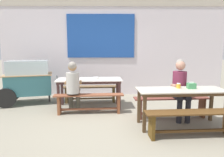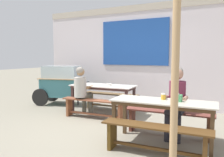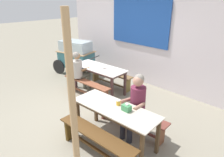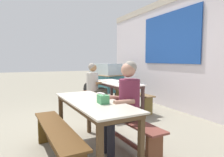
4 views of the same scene
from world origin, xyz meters
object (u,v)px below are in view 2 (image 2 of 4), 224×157
object	(u,v)px
bench_near_front	(155,135)
tissue_box	(177,98)
person_right_near_table	(176,98)
soup_bowl	(109,85)
dining_table_far	(103,88)
food_cart	(61,82)
wooden_support_post	(175,76)
condiment_jar	(163,97)
bench_far_back	(111,99)
dining_table_near	(163,105)
bench_near_back	(168,119)
person_left_back_turned	(82,88)
bench_far_front	(94,106)

from	to	relation	value
bench_near_front	tissue_box	xyz separation A→B (m)	(0.19, 0.57, 0.50)
person_right_near_table	soup_bowl	bearing A→B (deg)	154.83
bench_near_front	tissue_box	size ratio (longest dim) A/B	10.54
dining_table_far	food_cart	size ratio (longest dim) A/B	0.99
soup_bowl	wooden_support_post	xyz separation A→B (m)	(2.25, -2.55, 0.51)
tissue_box	condiment_jar	xyz separation A→B (m)	(-0.24, 0.04, -0.01)
person_right_near_table	bench_far_back	bearing A→B (deg)	146.87
wooden_support_post	person_right_near_table	bearing A→B (deg)	101.56
bench_far_back	soup_bowl	size ratio (longest dim) A/B	10.62
bench_near_front	food_cart	size ratio (longest dim) A/B	0.97
condiment_jar	dining_table_near	bearing A→B (deg)	-79.23
bench_near_front	condiment_jar	size ratio (longest dim) A/B	16.37
bench_near_back	wooden_support_post	xyz separation A→B (m)	(0.50, -1.71, 0.98)
person_left_back_turned	condiment_jar	bearing A→B (deg)	-18.38
bench_far_front	person_left_back_turned	bearing A→B (deg)	171.84
bench_far_back	person_left_back_turned	distance (m)	1.08
dining_table_far	bench_near_front	bearing A→B (deg)	-42.64
bench_far_front	bench_near_back	bearing A→B (deg)	-9.26
bench_far_back	bench_near_back	bearing A→B (deg)	-34.06
person_left_back_turned	wooden_support_post	world-z (taller)	wooden_support_post
dining_table_near	condiment_jar	world-z (taller)	condiment_jar
dining_table_near	bench_near_front	world-z (taller)	dining_table_near
tissue_box	soup_bowl	size ratio (longest dim) A/B	1.06
bench_far_front	bench_near_front	size ratio (longest dim) A/B	0.99
dining_table_far	person_left_back_turned	bearing A→B (deg)	-127.31
dining_table_near	condiment_jar	distance (m)	0.17
dining_table_near	bench_near_back	xyz separation A→B (m)	(-0.03, 0.51, -0.36)
bench_near_front	wooden_support_post	size ratio (longest dim) A/B	0.65
soup_bowl	person_left_back_turned	bearing A→B (deg)	-137.14
food_cart	person_left_back_turned	bearing A→B (deg)	-31.91
bench_near_front	soup_bowl	distance (m)	2.63
bench_far_back	soup_bowl	xyz separation A→B (m)	(0.20, -0.48, 0.47)
tissue_box	bench_far_front	bearing A→B (deg)	160.78
condiment_jar	soup_bowl	size ratio (longest dim) A/B	0.68
dining_table_near	bench_near_back	world-z (taller)	dining_table_near
dining_table_near	bench_near_back	bearing A→B (deg)	93.61
dining_table_far	bench_far_front	size ratio (longest dim) A/B	1.03
bench_far_back	wooden_support_post	size ratio (longest dim) A/B	0.62
dining_table_near	bench_far_back	xyz separation A→B (m)	(-1.98, 1.82, -0.36)
dining_table_far	bench_far_front	distance (m)	0.62
food_cart	person_right_near_table	world-z (taller)	person_right_near_table
condiment_jar	wooden_support_post	size ratio (longest dim) A/B	0.04
tissue_box	condiment_jar	size ratio (longest dim) A/B	1.55
person_right_near_table	soup_bowl	distance (m)	2.11
bench_near_back	soup_bowl	bearing A→B (deg)	154.41
dining_table_near	food_cart	world-z (taller)	food_cart
bench_far_front	soup_bowl	world-z (taller)	soup_bowl
bench_near_front	person_right_near_table	distance (m)	1.05
person_left_back_turned	condiment_jar	world-z (taller)	person_left_back_turned
tissue_box	soup_bowl	bearing A→B (deg)	147.51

